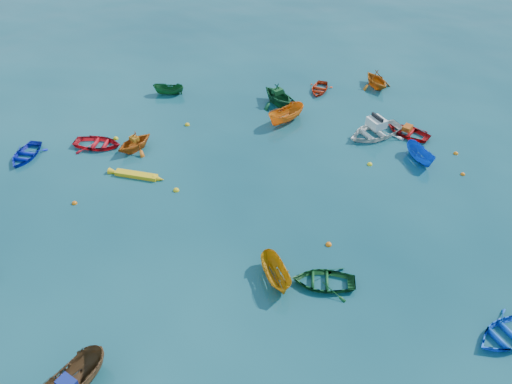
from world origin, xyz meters
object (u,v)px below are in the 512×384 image
at_px(dinghy_blue_se, 506,337).
at_px(kayak_yellow, 137,177).
at_px(dinghy_blue_sw, 26,157).
at_px(motorboat_white, 374,135).

height_order(dinghy_blue_se, kayak_yellow, dinghy_blue_se).
distance_m(dinghy_blue_se, kayak_yellow, 22.17).
xyz_separation_m(dinghy_blue_sw, motorboat_white, (20.27, 12.52, 0.00)).
xyz_separation_m(kayak_yellow, motorboat_white, (12.35, 11.15, 0.00)).
bearing_deg(dinghy_blue_sw, kayak_yellow, -6.18).
bearing_deg(motorboat_white, kayak_yellow, -100.65).
bearing_deg(kayak_yellow, dinghy_blue_se, -108.48).
xyz_separation_m(dinghy_blue_se, kayak_yellow, (-22.01, 2.67, 0.00)).
bearing_deg(kayak_yellow, dinghy_blue_sw, 88.25).
relative_size(dinghy_blue_se, motorboat_white, 0.77).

